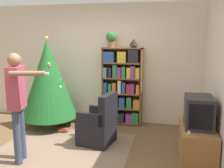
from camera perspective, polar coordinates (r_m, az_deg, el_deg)
The scene contains 13 objects.
ground_plane at distance 4.12m, azimuth -10.03°, elevation -16.51°, with size 14.00×14.00×0.00m, color brown.
wall_back at distance 5.63m, azimuth -2.48°, elevation 4.74°, with size 8.00×0.10×2.60m.
area_rug at distance 4.38m, azimuth -11.35°, elevation -14.78°, with size 2.20×1.97×0.01m.
bookshelf at distance 5.38m, azimuth 2.28°, elevation -0.54°, with size 0.85×0.27×1.66m.
tv_stand at distance 4.11m, azimuth 18.77°, elevation -12.81°, with size 0.49×0.93×0.54m.
television at distance 3.94m, azimuth 19.20°, elevation -6.02°, with size 0.39×0.54×0.47m.
game_remote at distance 3.73m, azimuth 17.17°, elevation -10.42°, with size 0.04×0.12×0.02m.
christmas_tree at distance 5.34m, azimuth -14.33°, elevation 1.09°, with size 1.15×1.15×1.90m.
armchair at distance 4.48m, azimuth -3.06°, elevation -9.58°, with size 0.66×0.65×0.92m.
standing_person at distance 3.90m, azimuth -20.77°, elevation -3.22°, with size 0.69×0.46×1.65m.
potted_plant at distance 5.34m, azimuth -0.16°, elevation 10.41°, with size 0.22×0.22×0.33m.
table_lamp at distance 5.25m, azimuth 4.98°, elevation 9.40°, with size 0.20×0.20×0.18m.
book_pile_near_tree at distance 5.18m, azimuth -10.89°, elevation -10.26°, with size 0.21×0.16×0.08m.
Camera 1 is at (1.46, -3.38, 1.85)m, focal length 40.00 mm.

